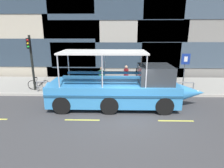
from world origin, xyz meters
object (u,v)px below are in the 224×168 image
object	(u,v)px
leaned_bicycle	(39,85)
pedestrian_near_bow	(152,77)
traffic_light_pole	(31,58)
duck_tour_boat	(122,89)
pedestrian_mid_left	(126,74)
parking_sign	(185,66)
pedestrian_mid_right	(102,75)

from	to	relation	value
leaned_bicycle	pedestrian_near_bow	size ratio (longest dim) A/B	1.13
pedestrian_near_bow	traffic_light_pole	bearing A→B (deg)	-176.95
traffic_light_pole	duck_tour_boat	distance (m)	7.03
traffic_light_pole	duck_tour_boat	xyz separation A→B (m)	(6.39, -2.52, -1.49)
duck_tour_boat	leaned_bicycle	bearing A→B (deg)	156.36
pedestrian_near_bow	pedestrian_mid_left	xyz separation A→B (m)	(-1.94, 0.41, 0.11)
traffic_light_pole	parking_sign	distance (m)	10.98
duck_tour_boat	traffic_light_pole	bearing A→B (deg)	158.46
leaned_bicycle	duck_tour_boat	size ratio (longest dim) A/B	0.19
parking_sign	pedestrian_mid_right	world-z (taller)	parking_sign
traffic_light_pole	pedestrian_mid_left	distance (m)	7.00
traffic_light_pole	parking_sign	size ratio (longest dim) A/B	1.47
pedestrian_mid_left	pedestrian_mid_right	distance (m)	1.88
pedestrian_near_bow	pedestrian_mid_right	xyz separation A→B (m)	(-3.82, 0.38, 0.03)
pedestrian_mid_right	duck_tour_boat	bearing A→B (deg)	-66.48
traffic_light_pole	duck_tour_boat	world-z (taller)	traffic_light_pole
duck_tour_boat	parking_sign	bearing A→B (deg)	30.51
traffic_light_pole	pedestrian_near_bow	bearing A→B (deg)	3.05
traffic_light_pole	parking_sign	bearing A→B (deg)	0.89
traffic_light_pole	pedestrian_mid_right	xyz separation A→B (m)	(4.93, 0.84, -1.44)
pedestrian_near_bow	parking_sign	bearing A→B (deg)	-7.60
leaned_bicycle	pedestrian_mid_right	size ratio (longest dim) A/B	1.09
duck_tour_boat	pedestrian_near_bow	bearing A→B (deg)	51.77
pedestrian_mid_left	pedestrian_mid_right	size ratio (longest dim) A/B	1.08
traffic_light_pole	pedestrian_mid_left	bearing A→B (deg)	7.34
leaned_bicycle	pedestrian_mid_right	bearing A→B (deg)	8.72
traffic_light_pole	pedestrian_mid_right	distance (m)	5.20
traffic_light_pole	pedestrian_near_bow	size ratio (longest dim) A/B	2.57
duck_tour_boat	pedestrian_mid_left	distance (m)	3.43
traffic_light_pole	pedestrian_mid_right	size ratio (longest dim) A/B	2.49
parking_sign	pedestrian_mid_right	distance (m)	6.14
parking_sign	pedestrian_mid_left	bearing A→B (deg)	170.34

